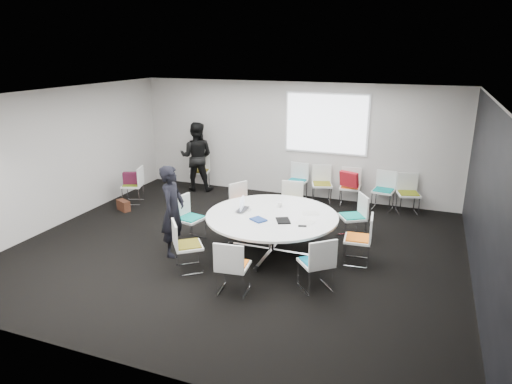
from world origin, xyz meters
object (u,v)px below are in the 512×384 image
(laptop, at_px, (245,210))
(cup, at_px, (280,205))
(chair_ring_f, at_px, (188,255))
(brown_bag, at_px, (123,205))
(chair_ring_a, at_px, (358,248))
(chair_ring_h, at_px, (316,273))
(chair_back_b, at_px, (322,191))
(chair_back_d, at_px, (383,198))
(chair_spare_left, at_px, (134,192))
(chair_ring_e, at_px, (190,227))
(chair_ring_g, at_px, (233,276))
(chair_back_c, at_px, (350,194))
(chair_ring_d, at_px, (244,212))
(chair_ring_b, at_px, (352,225))
(chair_back_e, at_px, (408,201))
(person_back, at_px, (197,157))
(chair_back_a, at_px, (296,188))
(maroon_bag, at_px, (132,178))
(chair_ring_c, at_px, (290,211))
(chair_person_back, at_px, (200,178))
(conference_table, at_px, (272,224))
(person_main, at_px, (173,211))

(laptop, bearing_deg, cup, -51.27)
(chair_ring_f, height_order, brown_bag, chair_ring_f)
(chair_ring_a, xyz_separation_m, laptop, (-2.05, -0.11, 0.47))
(chair_ring_h, relative_size, chair_back_b, 1.00)
(chair_ring_f, distance_m, brown_bag, 3.50)
(brown_bag, bearing_deg, chair_back_d, 21.74)
(chair_spare_left, bearing_deg, chair_ring_e, -141.38)
(chair_ring_g, xyz_separation_m, chair_back_c, (0.94, 4.69, 0.00))
(chair_ring_d, distance_m, chair_back_d, 3.30)
(chair_ring_b, height_order, brown_bag, chair_ring_b)
(chair_back_c, relative_size, chair_back_e, 1.00)
(chair_back_c, xyz_separation_m, cup, (-0.86, -2.68, 0.50))
(chair_back_b, height_order, person_back, person_back)
(chair_back_a, bearing_deg, maroon_bag, 29.85)
(chair_ring_c, bearing_deg, chair_ring_d, 19.03)
(chair_back_b, height_order, laptop, chair_back_b)
(chair_ring_c, distance_m, chair_back_e, 2.76)
(chair_back_d, xyz_separation_m, person_back, (-4.70, -0.16, 0.61))
(chair_ring_a, relative_size, chair_back_e, 1.00)
(brown_bag, bearing_deg, chair_ring_e, -22.75)
(chair_back_a, relative_size, cup, 9.78)
(maroon_bag, height_order, brown_bag, maroon_bag)
(chair_ring_d, bearing_deg, chair_back_d, 157.28)
(chair_ring_g, distance_m, chair_person_back, 5.56)
(chair_back_a, bearing_deg, conference_table, 102.62)
(chair_spare_left, distance_m, person_main, 3.23)
(chair_back_a, bearing_deg, chair_ring_g, 99.04)
(laptop, relative_size, brown_bag, 1.01)
(chair_ring_d, relative_size, chair_back_e, 1.00)
(conference_table, bearing_deg, laptop, 177.90)
(chair_ring_d, bearing_deg, cup, 86.09)
(chair_ring_a, relative_size, chair_ring_h, 1.00)
(chair_ring_f, height_order, person_main, person_main)
(chair_spare_left, relative_size, person_back, 0.49)
(conference_table, height_order, chair_ring_a, chair_ring_a)
(chair_ring_g, relative_size, brown_bag, 2.44)
(person_main, relative_size, maroon_bag, 4.11)
(chair_ring_g, bearing_deg, chair_back_a, 87.94)
(chair_ring_h, relative_size, laptop, 2.42)
(brown_bag, bearing_deg, chair_ring_b, 2.84)
(chair_ring_c, bearing_deg, person_back, -32.08)
(cup, distance_m, maroon_bag, 4.13)
(chair_ring_c, xyz_separation_m, person_back, (-2.97, 1.44, 0.61))
(chair_back_e, relative_size, laptop, 2.42)
(chair_ring_c, relative_size, laptop, 2.42)
(chair_ring_c, bearing_deg, chair_ring_f, 63.86)
(chair_back_c, distance_m, maroon_bag, 5.16)
(chair_back_b, bearing_deg, chair_ring_a, 96.19)
(chair_back_b, bearing_deg, person_back, -15.28)
(chair_ring_f, xyz_separation_m, chair_back_a, (0.64, 4.28, 0.00))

